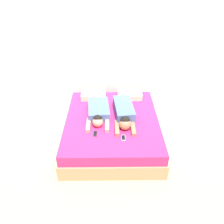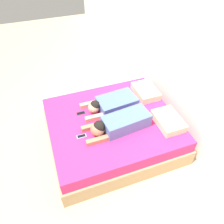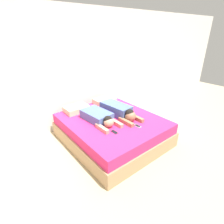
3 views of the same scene
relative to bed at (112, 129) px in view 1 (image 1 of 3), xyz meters
name	(u,v)px [view 1 (image 1 of 3)]	position (x,y,z in m)	size (l,w,h in m)	color
ground_plane	(112,139)	(0.00, 0.00, -0.25)	(12.00, 12.00, 0.00)	tan
wall_back	(111,54)	(0.00, 1.15, 1.05)	(12.00, 0.06, 2.60)	white
bed	(112,129)	(0.00, 0.00, 0.00)	(1.76, 1.99, 0.50)	tan
pillow_head_left	(94,95)	(-0.38, 0.76, 0.32)	(0.50, 0.35, 0.12)	beige
pillow_head_right	(130,94)	(0.38, 0.76, 0.32)	(0.50, 0.35, 0.12)	beige
person_left	(98,112)	(-0.25, 0.08, 0.34)	(0.44, 0.90, 0.21)	#4C66A5
person_right	(124,113)	(0.22, 0.02, 0.36)	(0.39, 1.01, 0.24)	#4C66A5
cell_phone_left	(95,134)	(-0.29, -0.43, 0.26)	(0.06, 0.14, 0.01)	#2D2D33
cell_phone_right	(123,138)	(0.18, -0.53, 0.26)	(0.06, 0.14, 0.01)	silver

